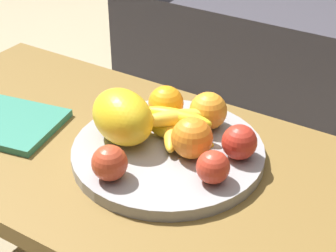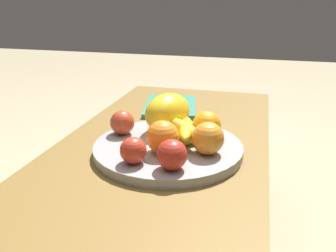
% 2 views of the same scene
% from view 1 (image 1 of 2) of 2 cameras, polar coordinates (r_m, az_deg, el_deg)
% --- Properties ---
extents(coffee_table, '(1.24, 0.58, 0.42)m').
position_cam_1_polar(coffee_table, '(1.13, -2.94, -5.13)').
color(coffee_table, brown).
rests_on(coffee_table, ground_plane).
extents(fruit_bowl, '(0.39, 0.39, 0.03)m').
position_cam_1_polar(fruit_bowl, '(1.09, 0.00, -2.77)').
color(fruit_bowl, '#989799').
rests_on(fruit_bowl, coffee_table).
extents(melon_large_front, '(0.18, 0.16, 0.11)m').
position_cam_1_polar(melon_large_front, '(1.08, -4.84, 0.98)').
color(melon_large_front, yellow).
rests_on(melon_large_front, fruit_bowl).
extents(orange_front, '(0.08, 0.08, 0.08)m').
position_cam_1_polar(orange_front, '(1.04, 2.55, -1.27)').
color(orange_front, orange).
rests_on(orange_front, fruit_bowl).
extents(orange_left, '(0.08, 0.08, 0.08)m').
position_cam_1_polar(orange_left, '(1.15, -0.22, 2.42)').
color(orange_left, orange).
rests_on(orange_left, fruit_bowl).
extents(orange_right, '(0.08, 0.08, 0.08)m').
position_cam_1_polar(orange_right, '(1.13, 4.27, 1.61)').
color(orange_right, orange).
rests_on(orange_right, fruit_bowl).
extents(apple_front, '(0.07, 0.07, 0.07)m').
position_cam_1_polar(apple_front, '(1.04, 7.55, -1.70)').
color(apple_front, red).
rests_on(apple_front, fruit_bowl).
extents(apple_left, '(0.07, 0.07, 0.07)m').
position_cam_1_polar(apple_left, '(0.99, -6.19, -3.90)').
color(apple_left, '#BE4126').
rests_on(apple_left, fruit_bowl).
extents(apple_right, '(0.06, 0.06, 0.06)m').
position_cam_1_polar(apple_right, '(0.98, 4.78, -4.35)').
color(apple_right, red).
rests_on(apple_right, fruit_bowl).
extents(banana_bunch, '(0.17, 0.16, 0.06)m').
position_cam_1_polar(banana_bunch, '(1.10, 0.91, 0.02)').
color(banana_bunch, yellow).
rests_on(banana_bunch, fruit_bowl).
extents(magazine, '(0.28, 0.22, 0.02)m').
position_cam_1_polar(magazine, '(1.25, -17.06, 0.46)').
color(magazine, '#327E67').
rests_on(magazine, coffee_table).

